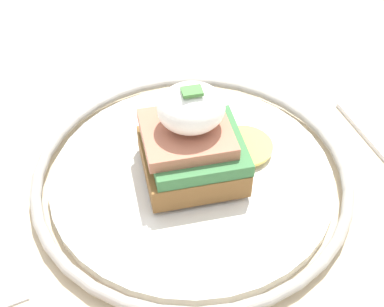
# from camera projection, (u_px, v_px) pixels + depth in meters

# --- Properties ---
(dining_table) EXTENTS (1.05, 0.82, 0.76)m
(dining_table) POSITION_uv_depth(u_px,v_px,m) (223.00, 235.00, 0.58)
(dining_table) COLOR #C6B28E
(dining_table) RESTS_ON ground_plane
(plate) EXTENTS (0.28, 0.28, 0.02)m
(plate) POSITION_uv_depth(u_px,v_px,m) (192.00, 175.00, 0.47)
(plate) COLOR silver
(plate) RESTS_ON dining_table
(sandwich) EXTENTS (0.12, 0.08, 0.09)m
(sandwich) POSITION_uv_depth(u_px,v_px,m) (193.00, 141.00, 0.45)
(sandwich) COLOR brown
(sandwich) RESTS_ON plate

